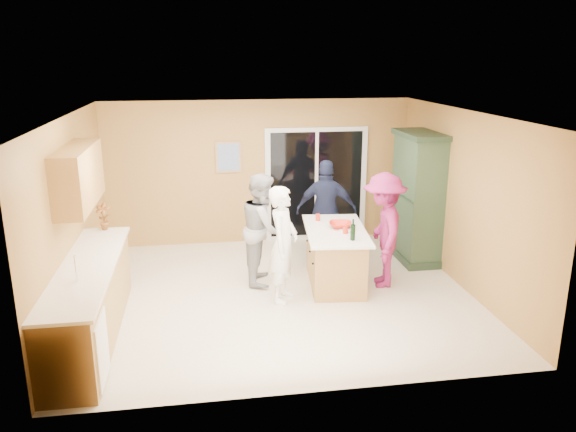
{
  "coord_description": "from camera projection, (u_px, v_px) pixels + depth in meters",
  "views": [
    {
      "loc": [
        -1.04,
        -7.46,
        3.35
      ],
      "look_at": [
        0.15,
        0.1,
        1.15
      ],
      "focal_mm": 35.0,
      "sensor_mm": 36.0,
      "label": 1
    }
  ],
  "objects": [
    {
      "name": "tumbler_far",
      "position": [
        318.0,
        217.0,
        8.77
      ],
      "size": [
        0.09,
        0.09,
        0.11
      ],
      "primitive_type": "cylinder",
      "rotation": [
        0.0,
        0.0,
        -0.3
      ],
      "color": "red",
      "rests_on": "kitchen_island"
    },
    {
      "name": "ceiling",
      "position": [
        278.0,
        114.0,
        7.45
      ],
      "size": [
        5.5,
        5.0,
        0.1
      ],
      "primitive_type": "cube",
      "color": "white",
      "rests_on": "wall_back"
    },
    {
      "name": "tumbler_near",
      "position": [
        345.0,
        230.0,
        8.14
      ],
      "size": [
        0.08,
        0.08,
        0.11
      ],
      "primitive_type": "cylinder",
      "rotation": [
        0.0,
        0.0,
        -0.04
      ],
      "color": "red",
      "rests_on": "kitchen_island"
    },
    {
      "name": "serving_bowl",
      "position": [
        340.0,
        225.0,
        8.42
      ],
      "size": [
        0.4,
        0.4,
        0.08
      ],
      "primitive_type": "imported",
      "rotation": [
        0.0,
        0.0,
        -0.21
      ],
      "color": "red",
      "rests_on": "kitchen_island"
    },
    {
      "name": "wall_front",
      "position": [
        314.0,
        275.0,
        5.43
      ],
      "size": [
        5.5,
        0.1,
        2.6
      ],
      "primitive_type": "cube",
      "color": "tan",
      "rests_on": "ground"
    },
    {
      "name": "wine_bottle",
      "position": [
        353.0,
        232.0,
        7.83
      ],
      "size": [
        0.07,
        0.07,
        0.3
      ],
      "rotation": [
        0.0,
        0.0,
        -0.41
      ],
      "color": "black",
      "rests_on": "kitchen_island"
    },
    {
      "name": "woman_navy",
      "position": [
        326.0,
        211.0,
        9.33
      ],
      "size": [
        1.07,
        0.63,
        1.71
      ],
      "primitive_type": "imported",
      "rotation": [
        0.0,
        0.0,
        2.92
      ],
      "color": "#1A1E39",
      "rests_on": "floor"
    },
    {
      "name": "white_plate",
      "position": [
        348.0,
        230.0,
        8.3
      ],
      "size": [
        0.33,
        0.33,
        0.02
      ],
      "primitive_type": "cylinder",
      "rotation": [
        0.0,
        0.0,
        0.41
      ],
      "color": "silver",
      "rests_on": "kitchen_island"
    },
    {
      "name": "green_hutch",
      "position": [
        417.0,
        199.0,
        9.31
      ],
      "size": [
        0.62,
        1.18,
        2.16
      ],
      "color": "#203423",
      "rests_on": "floor"
    },
    {
      "name": "woman_magenta",
      "position": [
        383.0,
        230.0,
        8.29
      ],
      "size": [
        0.84,
        1.21,
        1.72
      ],
      "primitive_type": "imported",
      "rotation": [
        0.0,
        0.0,
        -1.76
      ],
      "color": "#98215B",
      "rests_on": "floor"
    },
    {
      "name": "tulip_vase",
      "position": [
        103.0,
        217.0,
        7.98
      ],
      "size": [
        0.24,
        0.19,
        0.39
      ],
      "primitive_type": "imported",
      "rotation": [
        0.0,
        0.0,
        -0.29
      ],
      "color": "red",
      "rests_on": "left_cabinet_run"
    },
    {
      "name": "kitchen_island",
      "position": [
        335.0,
        258.0,
        8.47
      ],
      "size": [
        1.05,
        1.71,
        0.85
      ],
      "rotation": [
        0.0,
        0.0,
        -0.11
      ],
      "color": "#AA8042",
      "rests_on": "floor"
    },
    {
      "name": "wall_back",
      "position": [
        259.0,
        172.0,
        10.18
      ],
      "size": [
        5.5,
        0.1,
        2.6
      ],
      "primitive_type": "cube",
      "color": "tan",
      "rests_on": "ground"
    },
    {
      "name": "floor",
      "position": [
        279.0,
        294.0,
        8.17
      ],
      "size": [
        5.5,
        5.5,
        0.0
      ],
      "primitive_type": "plane",
      "color": "beige",
      "rests_on": "ground"
    },
    {
      "name": "upper_cabinets",
      "position": [
        79.0,
        177.0,
        7.07
      ],
      "size": [
        0.35,
        1.6,
        0.75
      ],
      "primitive_type": "cube",
      "color": "#AA8042",
      "rests_on": "wall_left"
    },
    {
      "name": "wall_right",
      "position": [
        464.0,
        200.0,
        8.22
      ],
      "size": [
        0.1,
        5.0,
        2.6
      ],
      "primitive_type": "cube",
      "color": "tan",
      "rests_on": "ground"
    },
    {
      "name": "woman_grey",
      "position": [
        263.0,
        228.0,
        8.43
      ],
      "size": [
        0.76,
        0.91,
        1.68
      ],
      "primitive_type": "imported",
      "rotation": [
        0.0,
        0.0,
        1.42
      ],
      "color": "#9F9FA1",
      "rests_on": "floor"
    },
    {
      "name": "left_cabinet_run",
      "position": [
        88.0,
        307.0,
        6.67
      ],
      "size": [
        0.65,
        3.05,
        1.24
      ],
      "color": "#AA8042",
      "rests_on": "floor"
    },
    {
      "name": "sliding_door",
      "position": [
        316.0,
        184.0,
        10.37
      ],
      "size": [
        1.9,
        0.07,
        2.1
      ],
      "color": "silver",
      "rests_on": "floor"
    },
    {
      "name": "wall_left",
      "position": [
        72.0,
        217.0,
        7.39
      ],
      "size": [
        0.1,
        5.0,
        2.6
      ],
      "primitive_type": "cube",
      "color": "tan",
      "rests_on": "ground"
    },
    {
      "name": "woman_white",
      "position": [
        283.0,
        244.0,
        7.77
      ],
      "size": [
        0.61,
        0.71,
        1.65
      ],
      "primitive_type": "imported",
      "rotation": [
        0.0,
        0.0,
        1.15
      ],
      "color": "white",
      "rests_on": "floor"
    },
    {
      "name": "framed_picture",
      "position": [
        228.0,
        157.0,
        9.99
      ],
      "size": [
        0.46,
        0.04,
        0.56
      ],
      "color": "#A67E53",
      "rests_on": "wall_back"
    }
  ]
}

